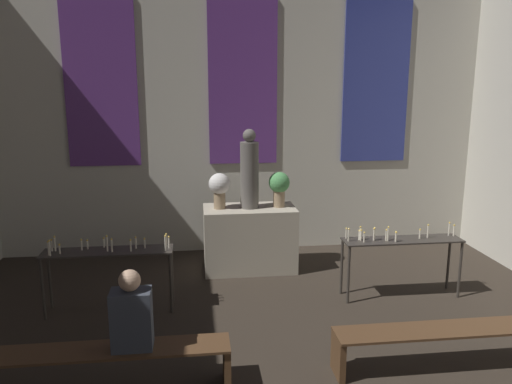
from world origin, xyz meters
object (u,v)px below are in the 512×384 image
object	(u,v)px
statue	(249,172)
person_seated	(131,314)
pew_back_right	(451,338)
flower_vase_left	(219,187)
candle_rack_right	(401,246)
pew_back_left	(101,360)
flower_vase_right	(279,186)
candle_rack_left	(108,258)
altar	(250,238)

from	to	relation	value
statue	person_seated	distance (m)	3.34
pew_back_right	person_seated	distance (m)	3.09
statue	flower_vase_left	bearing A→B (deg)	180.00
statue	candle_rack_right	bearing A→B (deg)	-33.50
statue	flower_vase_left	xyz separation A→B (m)	(-0.44, 0.00, -0.22)
flower_vase_left	pew_back_left	world-z (taller)	flower_vase_left
person_seated	pew_back_left	bearing A→B (deg)	-180.00
flower_vase_left	pew_back_right	distance (m)	3.75
flower_vase_right	pew_back_left	xyz separation A→B (m)	(-2.12, -2.95, -0.96)
flower_vase_left	pew_back_left	xyz separation A→B (m)	(-1.23, -2.95, -0.96)
candle_rack_left	candle_rack_right	distance (m)	3.73
pew_back_right	flower_vase_right	bearing A→B (deg)	112.63
flower_vase_left	pew_back_left	size ratio (longest dim) A/B	0.23
candle_rack_right	pew_back_left	world-z (taller)	candle_rack_right
flower_vase_right	person_seated	size ratio (longest dim) A/B	0.71
statue	candle_rack_right	distance (m)	2.37
flower_vase_right	candle_rack_right	world-z (taller)	flower_vase_right
altar	pew_back_left	xyz separation A→B (m)	(-1.67, -2.95, -0.16)
pew_back_right	pew_back_left	bearing A→B (deg)	180.00
altar	flower_vase_left	distance (m)	0.92
candle_rack_left	pew_back_left	xyz separation A→B (m)	(0.20, -1.72, -0.36)
flower_vase_right	candle_rack_right	size ratio (longest dim) A/B	0.34
candle_rack_left	pew_back_right	bearing A→B (deg)	-25.85
flower_vase_right	candle_rack_left	world-z (taller)	flower_vase_right
flower_vase_left	flower_vase_right	bearing A→B (deg)	0.00
statue	pew_back_right	distance (m)	3.59
statue	flower_vase_left	size ratio (longest dim) A/B	2.21
pew_back_left	person_seated	xyz separation A→B (m)	(0.29, 0.00, 0.43)
pew_back_left	flower_vase_right	bearing A→B (deg)	54.31
candle_rack_left	pew_back_left	size ratio (longest dim) A/B	0.67
pew_back_left	pew_back_right	distance (m)	3.35
pew_back_left	flower_vase_left	bearing A→B (deg)	67.37
pew_back_right	candle_rack_right	bearing A→B (deg)	83.89
pew_back_right	person_seated	bearing A→B (deg)	180.00
candle_rack_right	person_seated	world-z (taller)	person_seated
statue	person_seated	size ratio (longest dim) A/B	1.57
altar	pew_back_right	bearing A→B (deg)	-60.42
altar	flower_vase_left	world-z (taller)	flower_vase_left
flower_vase_right	candle_rack_left	xyz separation A→B (m)	(-2.32, -1.23, -0.60)
candle_rack_left	pew_back_left	distance (m)	1.77
pew_back_left	pew_back_right	bearing A→B (deg)	0.00
flower_vase_left	candle_rack_right	world-z (taller)	flower_vase_left
flower_vase_right	candle_rack_left	bearing A→B (deg)	-152.03
flower_vase_right	candle_rack_right	distance (m)	1.97
flower_vase_left	candle_rack_right	xyz separation A→B (m)	(2.30, -1.23, -0.60)
pew_back_right	person_seated	world-z (taller)	person_seated
candle_rack_right	statue	bearing A→B (deg)	146.50
flower_vase_right	pew_back_right	world-z (taller)	flower_vase_right
altar	pew_back_right	size ratio (longest dim) A/B	0.59
statue	person_seated	xyz separation A→B (m)	(-1.38, -2.95, -0.75)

